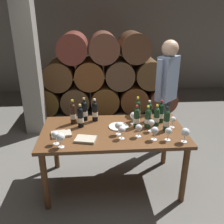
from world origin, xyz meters
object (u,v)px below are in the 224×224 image
Objects in this scene: dining_table at (113,137)px; serving_plate at (119,127)px; wine_glass_9 at (60,137)px; wine_glass_4 at (118,126)px; leather_ledger at (61,134)px; wine_glass_7 at (55,135)px; sommelier_presenting at (167,88)px; wine_glass_5 at (155,131)px; wine_bottle_9 at (137,118)px; wine_glass_8 at (139,128)px; wine_bottle_4 at (148,118)px; wine_glass_2 at (133,116)px; wine_bottle_1 at (85,111)px; wine_glass_0 at (151,123)px; wine_bottle_2 at (157,117)px; wine_glass_3 at (173,120)px; wine_bottle_5 at (81,117)px; wine_bottle_6 at (137,110)px; tasting_notebook at (86,139)px; wine_glass_10 at (122,130)px; wine_bottle_7 at (167,120)px; wine_bottle_0 at (73,113)px; wine_glass_6 at (168,131)px; wine_glass_1 at (185,132)px; wine_bottle_10 at (95,111)px; wine_bottle_3 at (161,113)px.

dining_table is 7.08× the size of serving_plate.
dining_table is 0.70m from wine_glass_9.
wine_glass_4 is 0.70× the size of leather_ledger.
sommelier_presenting is at bearing 35.15° from wine_glass_7.
wine_glass_4 is at bearing 158.30° from wine_glass_5.
wine_bottle_9 is 0.25m from wine_glass_8.
wine_bottle_4 is at bearing 57.17° from wine_glass_8.
wine_glass_2 is 0.71× the size of leather_ledger.
dining_table is at bearing 113.72° from wine_glass_4.
wine_bottle_1 reaches higher than wine_glass_0.
wine_glass_2 is (-0.28, 0.07, -0.01)m from wine_bottle_2.
wine_glass_3 is 0.60× the size of serving_plate.
wine_bottle_5 reaches higher than wine_glass_9.
wine_bottle_9 is (-0.04, -0.20, -0.01)m from wine_bottle_6.
tasting_notebook is (0.25, 0.13, -0.10)m from wine_glass_9.
wine_bottle_5 is 1.33× the size of tasting_notebook.
wine_bottle_4 is 0.13m from wine_bottle_9.
wine_bottle_6 is (0.68, -0.05, 0.00)m from wine_bottle_1.
wine_glass_3 is at bearing 26.68° from tasting_notebook.
wine_bottle_2 is 1.84× the size of wine_glass_7.
wine_glass_4 is 0.10m from wine_glass_10.
wine_bottle_1 reaches higher than wine_bottle_9.
dining_table is 6.00× the size of wine_bottle_9.
wine_bottle_7 is at bearing 14.36° from wine_glass_9.
wine_bottle_0 is 0.14m from wine_bottle_5.
tasting_notebook is (-0.86, -0.31, -0.11)m from wine_bottle_2.
wine_bottle_9 is 1.18× the size of serving_plate.
wine_bottle_1 is 1.27m from sommelier_presenting.
dining_table is 11.83× the size of wine_glass_3.
wine_glass_9 is (-1.14, -0.07, 0.01)m from wine_glass_6.
wine_glass_1 reaches higher than leather_ledger.
wine_bottle_7 reaches higher than wine_glass_0.
wine_glass_2 is at bearing 46.85° from tasting_notebook.
wine_bottle_1 reaches higher than leather_ledger.
wine_glass_10 is (0.29, -0.50, -0.02)m from wine_bottle_10.
wine_glass_7 is at bearing 131.40° from wine_glass_9.
wine_bottle_0 reaches higher than wine_glass_8.
wine_bottle_3 is at bearing -16.91° from wine_bottle_6.
wine_glass_6 is (-0.04, -0.24, -0.02)m from wine_bottle_7.
wine_bottle_10 is at bearing 44.15° from wine_bottle_5.
wine_glass_5 reaches higher than wine_glass_7.
leather_ledger is at bearing -159.40° from wine_bottle_6.
wine_glass_7 and wine_glass_10 have the same top height.
wine_bottle_4 is at bearing 174.55° from wine_glass_3.
wine_bottle_0 is at bearing 123.19° from tasting_notebook.
wine_bottle_10 is at bearing 91.58° from tasting_notebook.
wine_glass_7 is at bearing -156.78° from tasting_notebook.
wine_bottle_10 is 0.67m from wine_glass_8.
wine_bottle_6 is 1.32× the size of serving_plate.
wine_glass_10 reaches higher than leather_ledger.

